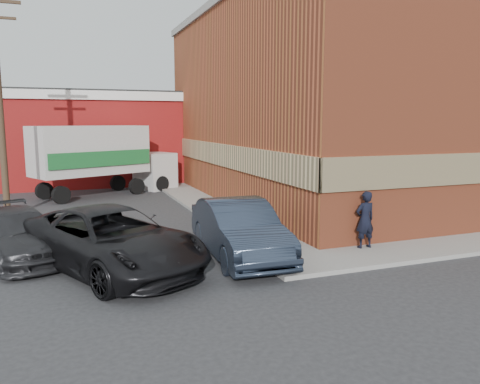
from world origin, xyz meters
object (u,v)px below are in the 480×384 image
object	(u,v)px
sedan	(239,229)
brick_building	(351,104)
warehouse	(50,138)
box_truck	(103,155)
suv_a	(111,240)
man	(365,220)
suv_b	(18,234)

from	to	relation	value
sedan	brick_building	bearing A→B (deg)	45.56
warehouse	box_truck	world-z (taller)	warehouse
suv_a	box_truck	distance (m)	13.08
man	warehouse	bearing A→B (deg)	-67.45
brick_building	warehouse	size ratio (longest dim) A/B	1.12
warehouse	man	world-z (taller)	warehouse
man	sedan	world-z (taller)	man
warehouse	man	xyz separation A→B (m)	(8.87, -20.25, -1.85)
warehouse	suv_b	size ratio (longest dim) A/B	3.45
warehouse	sedan	bearing A→B (deg)	-75.07
suv_b	brick_building	bearing A→B (deg)	4.35
brick_building	sedan	distance (m)	13.18
box_truck	suv_b	bearing A→B (deg)	-131.22
suv_a	box_truck	xyz separation A→B (m)	(0.93, 12.99, 1.26)
warehouse	suv_b	xyz separation A→B (m)	(-0.61, -17.36, -2.13)
box_truck	brick_building	bearing A→B (deg)	-45.81
warehouse	suv_a	bearing A→B (deg)	-84.96
sedan	suv_b	size ratio (longest dim) A/B	1.04
sedan	suv_b	xyz separation A→B (m)	(-5.81, 2.14, -0.12)
suv_a	suv_b	xyz separation A→B (m)	(-2.32, 2.05, -0.12)
man	suv_a	xyz separation A→B (m)	(-7.15, 0.84, -0.15)
suv_a	suv_b	bearing A→B (deg)	112.46
brick_building	suv_a	bearing A→B (deg)	-146.67
suv_a	box_truck	bearing A→B (deg)	59.84
warehouse	suv_a	xyz separation A→B (m)	(1.71, -19.41, -2.00)
warehouse	brick_building	bearing A→B (deg)	-37.20
sedan	warehouse	bearing A→B (deg)	108.07
suv_a	sedan	bearing A→B (deg)	-27.55
sedan	suv_a	size ratio (longest dim) A/B	0.84
brick_building	suv_a	xyz separation A→B (m)	(-12.78, -8.41, -3.87)
brick_building	suv_a	world-z (taller)	brick_building
suv_b	warehouse	bearing A→B (deg)	69.52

